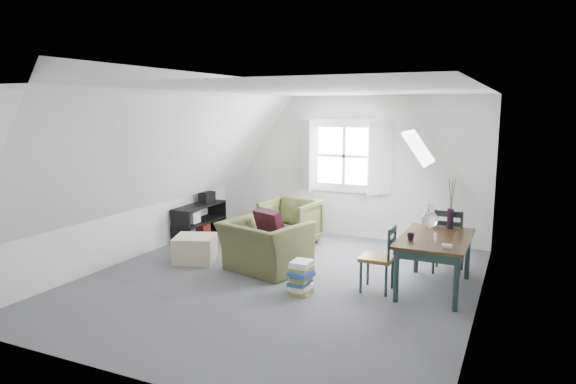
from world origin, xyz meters
The scene contains 24 objects.
floor centered at (0.00, 0.00, 0.00)m, with size 5.50×5.50×0.00m, color #535358.
ceiling centered at (0.00, 0.00, 2.50)m, with size 5.50×5.50×0.00m, color white.
wall_back centered at (0.00, 2.75, 1.25)m, with size 5.00×5.00×0.00m, color silver.
wall_front centered at (0.00, -2.75, 1.25)m, with size 5.00×5.00×0.00m, color silver.
wall_left centered at (-2.50, 0.00, 1.25)m, with size 5.50×5.50×0.00m, color silver.
wall_right centered at (2.50, 0.00, 1.25)m, with size 5.50×5.50×0.00m, color silver.
slope_left centered at (-1.55, 0.00, 1.78)m, with size 5.50×5.50×0.00m, color white.
slope_right centered at (1.55, 0.00, 1.78)m, with size 5.50×5.50×0.00m, color white.
dormer_window centered at (0.00, 2.68, 1.45)m, with size 1.71×0.35×1.30m.
skylight centered at (1.55, 1.30, 1.75)m, with size 0.55×0.75×0.04m, color white.
armchair_near centered at (-0.36, 0.35, 0.00)m, with size 1.10×0.96×0.72m, color #484B28.
armchair_far centered at (-0.60, 1.73, 0.00)m, with size 0.83×0.85×0.78m, color #484B28.
throw_pillow centered at (-0.36, 0.50, 0.63)m, with size 0.46×0.13×0.46m, color #330E1C.
ottoman centered at (-1.54, 0.32, 0.19)m, with size 0.58×0.58×0.38m, color tan.
dining_table centered at (1.94, 0.55, 0.60)m, with size 0.83×1.38×0.69m.
demijohn centered at (1.79, 1.00, 0.82)m, with size 0.22×0.22×0.31m.
vase_twigs centered at (2.04, 1.10, 0.84)m, with size 0.09×0.09×0.67m.
cup centered at (1.69, 0.25, 0.69)m, with size 0.09×0.09×0.09m, color black.
paper_box centered at (2.14, 0.10, 0.71)m, with size 0.11×0.07×0.04m, color white.
dining_chair_far centered at (2.01, 1.34, 0.48)m, with size 0.43×0.43×0.92m.
dining_chair_near centered at (1.32, 0.22, 0.44)m, with size 0.40×0.40×0.84m.
media_shelf centered at (-2.28, 1.48, 0.27)m, with size 0.39×1.17×0.60m.
electronics_box centered at (-2.28, 1.77, 0.69)m, with size 0.19×0.26×0.21m, color black.
magazine_stack centered at (0.46, -0.26, 0.20)m, with size 0.30×0.36×0.41m.
Camera 1 is at (2.88, -5.89, 2.29)m, focal length 32.00 mm.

